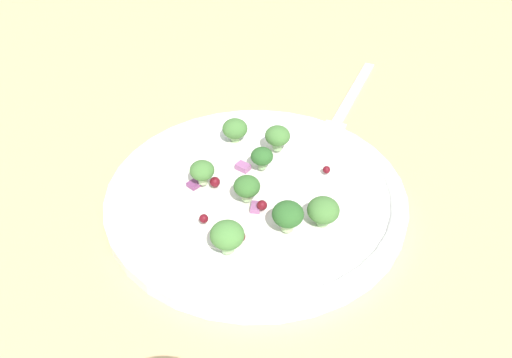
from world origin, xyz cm
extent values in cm
cube|color=tan|center=(0.00, 0.00, -1.00)|extent=(180.00, 180.00, 2.00)
cylinder|color=white|center=(2.91, -1.03, 0.60)|extent=(28.00, 28.00, 1.20)
torus|color=white|center=(2.91, -1.03, 1.20)|extent=(26.76, 26.76, 1.00)
cylinder|color=white|center=(2.91, -1.03, 1.30)|extent=(16.24, 16.24, 0.20)
cylinder|color=#8EB77A|center=(4.19, -3.60, 2.21)|extent=(0.80, 0.80, 0.80)
ellipsoid|color=#2D6028|center=(4.19, -3.60, 3.18)|extent=(2.15, 2.15, 1.61)
cylinder|color=#8EB77A|center=(4.80, -6.96, 2.28)|extent=(0.94, 0.94, 0.94)
ellipsoid|color=#477A38|center=(4.80, -6.96, 3.41)|extent=(2.51, 2.51, 1.88)
cylinder|color=#ADD18E|center=(-2.54, 1.68, 2.24)|extent=(1.01, 1.01, 1.01)
ellipsoid|color=#2D6028|center=(-2.54, 1.68, 3.45)|extent=(2.69, 2.69, 2.01)
cylinder|color=#ADD18E|center=(7.12, 1.61, 2.29)|extent=(0.86, 0.86, 0.86)
ellipsoid|color=#477A38|center=(7.12, 1.61, 3.32)|extent=(2.29, 2.29, 1.72)
cylinder|color=#ADD18E|center=(2.51, 0.81, 2.19)|extent=(0.90, 0.90, 0.90)
ellipsoid|color=#386B2D|center=(2.51, 0.81, 3.27)|extent=(2.39, 2.39, 1.79)
cylinder|color=#9EC684|center=(0.15, 6.51, 2.04)|extent=(1.05, 1.05, 1.05)
ellipsoid|color=#4C843D|center=(0.15, 6.51, 3.31)|extent=(2.81, 2.81, 2.11)
cylinder|color=#8EB77A|center=(-4.37, -0.98, 1.75)|extent=(1.04, 1.04, 1.04)
ellipsoid|color=#477A38|center=(-4.37, -0.98, 3.00)|extent=(2.79, 2.79, 2.09)
cylinder|color=#9EC684|center=(9.44, -5.94, 1.71)|extent=(0.97, 0.97, 0.97)
ellipsoid|color=#477A38|center=(9.44, -5.94, 2.88)|extent=(2.60, 2.60, 1.95)
sphere|color=maroon|center=(-0.35, 4.95, 1.88)|extent=(0.99, 0.99, 0.99)
sphere|color=maroon|center=(-3.94, -2.78, 2.01)|extent=(0.99, 0.99, 0.99)
sphere|color=maroon|center=(0.68, 0.97, 2.14)|extent=(0.92, 0.92, 0.92)
sphere|color=maroon|center=(-1.06, -6.89, 2.02)|extent=(0.73, 0.73, 0.73)
sphere|color=maroon|center=(6.09, 1.09, 2.11)|extent=(0.98, 0.98, 0.98)
sphere|color=maroon|center=(3.61, 5.39, 2.14)|extent=(0.80, 0.80, 0.80)
cube|color=#A35B93|center=(5.77, -2.66, 1.71)|extent=(1.33, 0.96, 0.60)
cube|color=#A35B93|center=(1.31, 1.11, 1.60)|extent=(1.34, 1.48, 0.59)
cube|color=#843D75|center=(7.80, 2.14, 1.65)|extent=(1.13, 1.15, 0.40)
cube|color=silver|center=(5.57, -24.15, 0.25)|extent=(4.90, 14.83, 0.50)
cube|color=silver|center=(3.25, -15.14, 0.25)|extent=(3.22, 4.08, 0.50)
camera|label=1|loc=(-20.83, 29.62, 34.89)|focal=38.66mm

